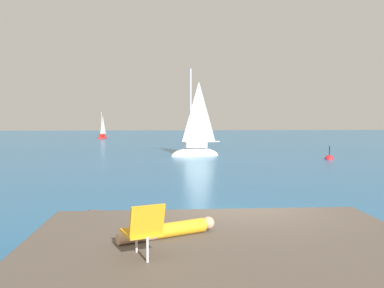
{
  "coord_description": "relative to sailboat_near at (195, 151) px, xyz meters",
  "views": [
    {
      "loc": [
        -1.64,
        -9.05,
        2.62
      ],
      "look_at": [
        0.05,
        15.22,
        1.08
      ],
      "focal_mm": 38.28,
      "sensor_mm": 36.0,
      "label": 1
    }
  ],
  "objects": [
    {
      "name": "ground_plane",
      "position": [
        -0.55,
        -19.12,
        -0.36
      ],
      "size": [
        160.0,
        160.0,
        0.0
      ],
      "primitive_type": "plane",
      "color": "#236093"
    },
    {
      "name": "shore_ledge",
      "position": [
        -1.22,
        -21.77,
        -0.03
      ],
      "size": [
        6.42,
        4.63,
        0.65
      ],
      "primitive_type": "cube",
      "rotation": [
        0.0,
        0.0,
        -0.0
      ],
      "color": "brown",
      "rests_on": "ground"
    },
    {
      "name": "boulder_seaward",
      "position": [
        -2.82,
        -19.45,
        -0.36
      ],
      "size": [
        0.96,
        1.0,
        0.47
      ],
      "primitive_type": "cube",
      "rotation": [
        0.06,
        -0.01,
        2.12
      ],
      "color": "brown",
      "rests_on": "ground"
    },
    {
      "name": "boulder_inland",
      "position": [
        -3.3,
        -18.88,
        -0.36
      ],
      "size": [
        1.55,
        1.56,
        0.96
      ],
      "primitive_type": "cube",
      "rotation": [
        0.17,
        -0.11,
        2.05
      ],
      "color": "brown",
      "rests_on": "ground"
    },
    {
      "name": "sailboat_near",
      "position": [
        0.0,
        0.0,
        0.0
      ],
      "size": [
        3.65,
        2.05,
        6.59
      ],
      "rotation": [
        0.0,
        0.0,
        3.41
      ],
      "color": "white",
      "rests_on": "ground"
    },
    {
      "name": "sailboat_far",
      "position": [
        -10.15,
        25.7,
        -0.15
      ],
      "size": [
        1.41,
        2.11,
        3.82
      ],
      "rotation": [
        0.0,
        0.0,
        4.31
      ],
      "color": "red",
      "rests_on": "ground"
    },
    {
      "name": "person_sunbather",
      "position": [
        -2.03,
        -21.47,
        0.41
      ],
      "size": [
        1.64,
        0.91,
        0.25
      ],
      "rotation": [
        0.0,
        0.0,
        3.59
      ],
      "color": "gold",
      "rests_on": "shore_ledge"
    },
    {
      "name": "beach_chair",
      "position": [
        -2.47,
        -22.54,
        0.74
      ],
      "size": [
        0.67,
        0.73,
        0.8
      ],
      "rotation": [
        0.0,
        0.0,
        1.96
      ],
      "color": "orange",
      "rests_on": "shore_ledge"
    },
    {
      "name": "marker_buoy",
      "position": [
        8.38,
        -2.83,
        -0.35
      ],
      "size": [
        0.56,
        0.56,
        1.13
      ],
      "color": "red",
      "rests_on": "ground"
    }
  ]
}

